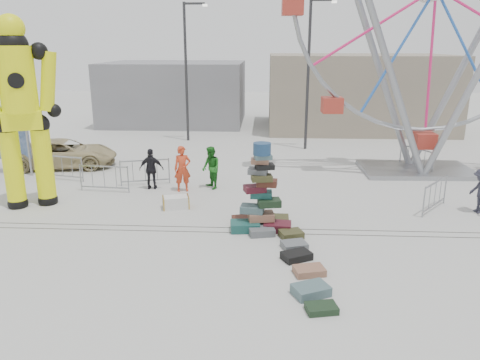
# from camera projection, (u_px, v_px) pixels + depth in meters

# --- Properties ---
(ground) EXTENTS (90.00, 90.00, 0.00)m
(ground) POSITION_uv_depth(u_px,v_px,m) (239.00, 241.00, 14.17)
(ground) COLOR #9E9E99
(ground) RESTS_ON ground
(track_line_near) EXTENTS (40.00, 0.04, 0.01)m
(track_line_near) POSITION_uv_depth(u_px,v_px,m) (240.00, 233.00, 14.75)
(track_line_near) COLOR #47443F
(track_line_near) RESTS_ON ground
(track_line_far) EXTENTS (40.00, 0.04, 0.01)m
(track_line_far) POSITION_uv_depth(u_px,v_px,m) (241.00, 228.00, 15.13)
(track_line_far) COLOR #47443F
(track_line_far) RESTS_ON ground
(building_right) EXTENTS (12.00, 8.00, 5.00)m
(building_right) POSITION_uv_depth(u_px,v_px,m) (357.00, 92.00, 32.26)
(building_right) COLOR gray
(building_right) RESTS_ON ground
(building_left) EXTENTS (10.00, 8.00, 4.40)m
(building_left) POSITION_uv_depth(u_px,v_px,m) (176.00, 92.00, 34.94)
(building_left) COLOR gray
(building_left) RESTS_ON ground
(lamp_post_right) EXTENTS (1.41, 0.25, 8.00)m
(lamp_post_right) POSITION_uv_depth(u_px,v_px,m) (310.00, 67.00, 25.20)
(lamp_post_right) COLOR #2D2D30
(lamp_post_right) RESTS_ON ground
(lamp_post_left) EXTENTS (1.41, 0.25, 8.00)m
(lamp_post_left) POSITION_uv_depth(u_px,v_px,m) (187.00, 65.00, 27.48)
(lamp_post_left) COLOR #2D2D30
(lamp_post_left) RESTS_ON ground
(suitcase_tower) EXTENTS (1.98, 1.76, 2.82)m
(suitcase_tower) POSITION_uv_depth(u_px,v_px,m) (261.00, 205.00, 14.92)
(suitcase_tower) COLOR #1B514B
(suitcase_tower) RESTS_ON ground
(crash_test_dummy) EXTENTS (2.67, 1.57, 6.91)m
(crash_test_dummy) POSITION_uv_depth(u_px,v_px,m) (21.00, 106.00, 16.23)
(crash_test_dummy) COLOR black
(crash_test_dummy) RESTS_ON ground
(ferris_wheel) EXTENTS (12.11, 3.11, 14.05)m
(ferris_wheel) POSITION_uv_depth(u_px,v_px,m) (433.00, 14.00, 19.76)
(ferris_wheel) COLOR gray
(ferris_wheel) RESTS_ON ground
(steamer_trunk) EXTENTS (1.04, 0.77, 0.44)m
(steamer_trunk) POSITION_uv_depth(u_px,v_px,m) (176.00, 202.00, 16.91)
(steamer_trunk) COLOR silver
(steamer_trunk) RESTS_ON ground
(row_case_0) EXTENTS (0.82, 0.73, 0.21)m
(row_case_0) POSITION_uv_depth(u_px,v_px,m) (291.00, 234.00, 14.38)
(row_case_0) COLOR #403F20
(row_case_0) RESTS_ON ground
(row_case_1) EXTENTS (0.84, 0.73, 0.18)m
(row_case_1) POSITION_uv_depth(u_px,v_px,m) (294.00, 245.00, 13.63)
(row_case_1) COLOR slate
(row_case_1) RESTS_ON ground
(row_case_2) EXTENTS (0.94, 0.83, 0.21)m
(row_case_2) POSITION_uv_depth(u_px,v_px,m) (297.00, 256.00, 12.91)
(row_case_2) COLOR black
(row_case_2) RESTS_ON ground
(row_case_3) EXTENTS (0.88, 0.71, 0.19)m
(row_case_3) POSITION_uv_depth(u_px,v_px,m) (309.00, 271.00, 12.09)
(row_case_3) COLOR #94624B
(row_case_3) RESTS_ON ground
(row_case_4) EXTENTS (1.01, 0.88, 0.24)m
(row_case_4) POSITION_uv_depth(u_px,v_px,m) (311.00, 290.00, 11.09)
(row_case_4) COLOR #4B676C
(row_case_4) RESTS_ON ground
(row_case_5) EXTENTS (0.77, 0.59, 0.16)m
(row_case_5) POSITION_uv_depth(u_px,v_px,m) (321.00, 308.00, 10.41)
(row_case_5) COLOR #1B301C
(row_case_5) RESTS_ON ground
(barricade_dummy_a) EXTENTS (1.97, 0.57, 1.10)m
(barricade_dummy_a) POSITION_uv_depth(u_px,v_px,m) (62.00, 168.00, 20.29)
(barricade_dummy_a) COLOR gray
(barricade_dummy_a) RESTS_ON ground
(barricade_dummy_b) EXTENTS (2.00, 0.28, 1.10)m
(barricade_dummy_b) POSITION_uv_depth(u_px,v_px,m) (104.00, 178.00, 18.68)
(barricade_dummy_b) COLOR gray
(barricade_dummy_b) RESTS_ON ground
(barricade_dummy_c) EXTENTS (1.95, 0.64, 1.10)m
(barricade_dummy_c) POSITION_uv_depth(u_px,v_px,m) (145.00, 172.00, 19.61)
(barricade_dummy_c) COLOR gray
(barricade_dummy_c) RESTS_ON ground
(barricade_wheel_front) EXTENTS (1.34, 1.61, 1.10)m
(barricade_wheel_front) POSITION_uv_depth(u_px,v_px,m) (435.00, 195.00, 16.61)
(barricade_wheel_front) COLOR gray
(barricade_wheel_front) RESTS_ON ground
(barricade_wheel_back) EXTENTS (1.04, 1.81, 1.10)m
(barricade_wheel_back) POSITION_uv_depth(u_px,v_px,m) (416.00, 159.00, 21.78)
(barricade_wheel_back) COLOR gray
(barricade_wheel_back) RESTS_ON ground
(pedestrian_red) EXTENTS (0.76, 0.60, 1.85)m
(pedestrian_red) POSITION_uv_depth(u_px,v_px,m) (182.00, 169.00, 18.67)
(pedestrian_red) COLOR red
(pedestrian_red) RESTS_ON ground
(pedestrian_green) EXTENTS (1.01, 1.07, 1.74)m
(pedestrian_green) POSITION_uv_depth(u_px,v_px,m) (211.00, 168.00, 19.02)
(pedestrian_green) COLOR #196519
(pedestrian_green) RESTS_ON ground
(pedestrian_black) EXTENTS (1.01, 0.48, 1.67)m
(pedestrian_black) POSITION_uv_depth(u_px,v_px,m) (151.00, 169.00, 18.97)
(pedestrian_black) COLOR black
(pedestrian_black) RESTS_ON ground
(pedestrian_grey) EXTENTS (0.75, 1.11, 1.59)m
(pedestrian_grey) POSITION_uv_depth(u_px,v_px,m) (480.00, 191.00, 16.32)
(pedestrian_grey) COLOR #262733
(pedestrian_grey) RESTS_ON ground
(parked_suv) EXTENTS (5.13, 3.01, 1.34)m
(parked_suv) POSITION_uv_depth(u_px,v_px,m) (64.00, 153.00, 22.39)
(parked_suv) COLOR tan
(parked_suv) RESTS_ON ground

